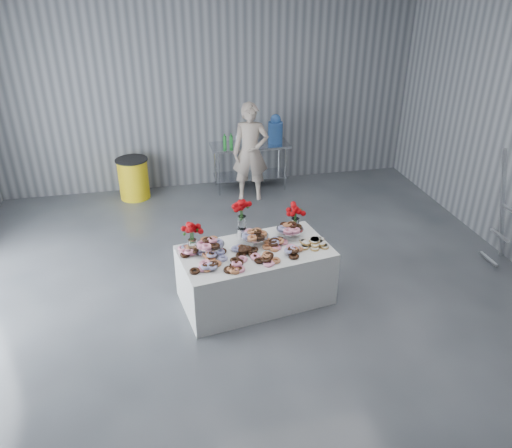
{
  "coord_description": "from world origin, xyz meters",
  "views": [
    {
      "loc": [
        -1.11,
        -4.89,
        4.01
      ],
      "look_at": [
        0.1,
        0.73,
        0.98
      ],
      "focal_mm": 35.0,
      "sensor_mm": 36.0,
      "label": 1
    }
  ],
  "objects_px": {
    "water_jug": "(275,130)",
    "trash_barrel": "(134,178)",
    "display_table": "(255,275)",
    "prep_table": "(250,158)",
    "stepladder": "(511,211)",
    "person": "(251,152)"
  },
  "relations": [
    {
      "from": "display_table",
      "to": "water_jug",
      "type": "relative_size",
      "value": 3.43
    },
    {
      "from": "prep_table",
      "to": "water_jug",
      "type": "xyz_separation_m",
      "value": [
        0.5,
        -0.0,
        0.53
      ]
    },
    {
      "from": "trash_barrel",
      "to": "stepladder",
      "type": "height_order",
      "value": "stepladder"
    },
    {
      "from": "trash_barrel",
      "to": "person",
      "type": "bearing_deg",
      "value": -12.29
    },
    {
      "from": "display_table",
      "to": "prep_table",
      "type": "bearing_deg",
      "value": 79.54
    },
    {
      "from": "display_table",
      "to": "water_jug",
      "type": "distance_m",
      "value": 3.92
    },
    {
      "from": "display_table",
      "to": "water_jug",
      "type": "xyz_separation_m",
      "value": [
        1.17,
        3.65,
        0.77
      ]
    },
    {
      "from": "trash_barrel",
      "to": "stepladder",
      "type": "distance_m",
      "value": 6.4
    },
    {
      "from": "stepladder",
      "to": "display_table",
      "type": "bearing_deg",
      "value": -178.68
    },
    {
      "from": "trash_barrel",
      "to": "stepladder",
      "type": "relative_size",
      "value": 0.43
    },
    {
      "from": "prep_table",
      "to": "stepladder",
      "type": "xyz_separation_m",
      "value": [
        3.05,
        -3.57,
        0.27
      ]
    },
    {
      "from": "water_jug",
      "to": "stepladder",
      "type": "xyz_separation_m",
      "value": [
        2.55,
        -3.57,
        -0.26
      ]
    },
    {
      "from": "display_table",
      "to": "prep_table",
      "type": "distance_m",
      "value": 3.72
    },
    {
      "from": "display_table",
      "to": "stepladder",
      "type": "bearing_deg",
      "value": 1.32
    },
    {
      "from": "water_jug",
      "to": "person",
      "type": "xyz_separation_m",
      "value": [
        -0.58,
        -0.47,
        -0.24
      ]
    },
    {
      "from": "water_jug",
      "to": "trash_barrel",
      "type": "xyz_separation_m",
      "value": [
        -2.74,
        0.0,
        -0.76
      ]
    },
    {
      "from": "stepladder",
      "to": "person",
      "type": "bearing_deg",
      "value": 135.3
    },
    {
      "from": "prep_table",
      "to": "water_jug",
      "type": "distance_m",
      "value": 0.73
    },
    {
      "from": "person",
      "to": "trash_barrel",
      "type": "distance_m",
      "value": 2.27
    },
    {
      "from": "prep_table",
      "to": "stepladder",
      "type": "bearing_deg",
      "value": -49.49
    },
    {
      "from": "display_table",
      "to": "person",
      "type": "relative_size",
      "value": 1.05
    },
    {
      "from": "display_table",
      "to": "person",
      "type": "bearing_deg",
      "value": 79.47
    }
  ]
}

